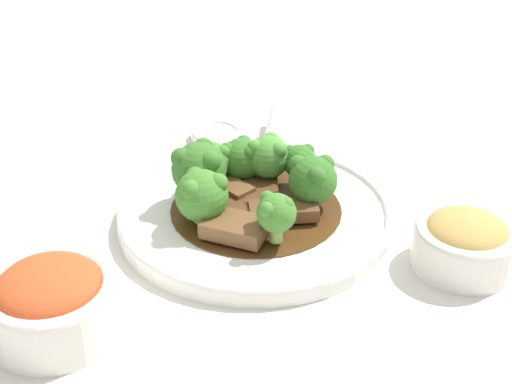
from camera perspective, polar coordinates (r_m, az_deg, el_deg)
name	(u,v)px	position (r m, az deg, el deg)	size (l,w,h in m)	color
ground_plane	(256,222)	(0.71, 0.00, -2.38)	(4.00, 4.00, 0.00)	silver
main_plate	(256,213)	(0.70, 0.00, -1.69)	(0.27, 0.27, 0.02)	white
beef_strip_0	(261,192)	(0.71, 0.42, -0.03)	(0.05, 0.06, 0.01)	#56331E
beef_strip_1	(284,211)	(0.68, 2.22, -1.52)	(0.07, 0.04, 0.01)	brown
beef_strip_2	(236,227)	(0.65, -1.65, -2.86)	(0.07, 0.07, 0.02)	brown
beef_strip_3	(238,207)	(0.69, -1.47, -1.19)	(0.06, 0.06, 0.01)	#56331E
beef_strip_4	(231,189)	(0.71, -2.00, 0.23)	(0.04, 0.05, 0.01)	brown
broccoli_floret_0	(199,168)	(0.69, -4.59, 1.92)	(0.05, 0.05, 0.06)	#7FA84C
broccoli_floret_1	(211,161)	(0.72, -3.60, 2.52)	(0.04, 0.04, 0.05)	#7FA84C
broccoli_floret_2	(299,161)	(0.72, 3.50, 2.51)	(0.03, 0.03, 0.04)	#8EB756
broccoli_floret_3	(240,158)	(0.73, -1.26, 2.72)	(0.04, 0.04, 0.05)	#8EB756
broccoli_floret_4	(202,194)	(0.66, -4.36, -0.19)	(0.05, 0.05, 0.05)	#8EB756
broccoli_floret_5	(313,179)	(0.69, 4.57, 1.05)	(0.05, 0.05, 0.05)	#8EB756
broccoli_floret_6	(268,156)	(0.72, 0.98, 2.91)	(0.04, 0.04, 0.05)	#7FA84C
broccoli_floret_7	(273,213)	(0.63, 1.38, -1.70)	(0.04, 0.04, 0.05)	#8EB756
serving_spoon	(263,161)	(0.77, 0.60, 2.52)	(0.10, 0.19, 0.01)	#B7B7BC
side_bowl_kimchi	(51,301)	(0.58, -16.07, -8.39)	(0.10, 0.10, 0.06)	white
side_bowl_appetizer	(465,242)	(0.66, 16.37, -3.84)	(0.09, 0.09, 0.05)	white
sauce_dish	(216,134)	(0.87, -3.23, 4.64)	(0.06, 0.06, 0.01)	white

